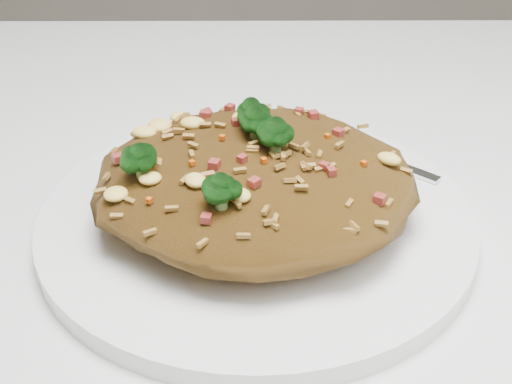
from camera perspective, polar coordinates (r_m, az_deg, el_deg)
dining_table at (r=0.54m, az=5.06°, el=-10.49°), size 1.20×0.80×0.75m
plate at (r=0.47m, az=-0.00°, el=-2.26°), size 0.28×0.28×0.01m
fried_rice at (r=0.45m, az=-0.05°, el=1.70°), size 0.20×0.19×0.07m
fork at (r=0.54m, az=7.53°, el=3.54°), size 0.13×0.12×0.00m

